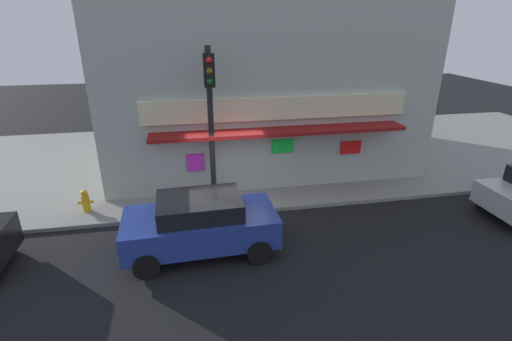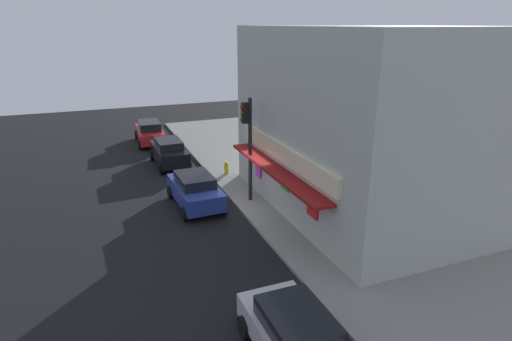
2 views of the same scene
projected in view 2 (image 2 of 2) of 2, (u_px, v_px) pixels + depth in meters
ground_plane at (237, 208)px, 20.36m from camera, size 57.02×57.02×0.00m
sidewalk at (332, 192)px, 22.17m from camera, size 38.01×10.46×0.12m
corner_building at (364, 121)px, 19.27m from camera, size 11.90×8.85×8.14m
traffic_light at (248, 136)px, 19.91m from camera, size 0.32×0.58×5.02m
fire_hydrant at (226, 168)px, 24.50m from camera, size 0.48×0.24×0.73m
trash_can at (266, 179)px, 22.64m from camera, size 0.60×0.60×0.81m
pedestrian at (277, 184)px, 20.35m from camera, size 0.44×0.59×1.72m
potted_plant_by_doorway at (307, 199)px, 19.74m from camera, size 0.56×0.56×0.95m
potted_plant_by_window at (329, 213)px, 17.99m from camera, size 0.79×0.79×1.12m
parked_car_blue at (195, 190)px, 20.35m from camera, size 4.06×2.17×1.58m
parked_car_red at (150, 132)px, 31.14m from camera, size 4.45×2.07×1.62m
parked_car_silver at (297, 337)px, 10.82m from camera, size 4.05×2.05×1.54m
parked_car_black at (169, 152)px, 26.27m from camera, size 4.08×1.96×1.61m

